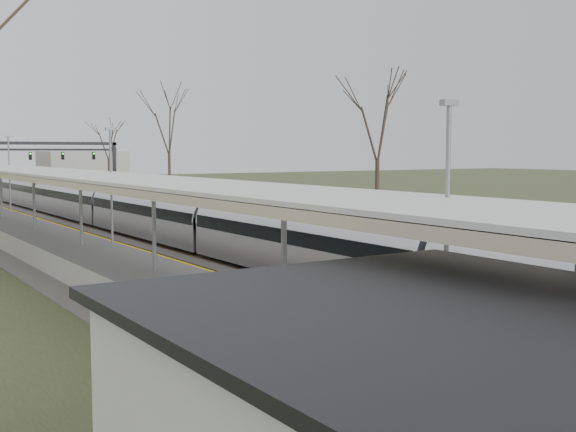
{
  "coord_description": "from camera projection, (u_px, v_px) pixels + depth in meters",
  "views": [
    {
      "loc": [
        -18.29,
        3.59,
        5.04
      ],
      "look_at": [
        0.07,
        31.87,
        2.0
      ],
      "focal_mm": 45.0,
      "sensor_mm": 36.0,
      "label": 1
    }
  ],
  "objects": [
    {
      "name": "track_bed",
      "position": [
        120.0,
        218.0,
        53.45
      ],
      "size": [
        24.0,
        160.0,
        0.22
      ],
      "color": "#474442",
      "rests_on": "ground"
    },
    {
      "name": "platform",
      "position": [
        59.0,
        248.0,
        33.74
      ],
      "size": [
        3.5,
        69.0,
        1.0
      ],
      "primitive_type": "cube",
      "color": "#9E9B93",
      "rests_on": "ground"
    },
    {
      "name": "canopy",
      "position": [
        88.0,
        178.0,
        29.66
      ],
      "size": [
        4.1,
        50.0,
        3.11
      ],
      "color": "slate",
      "rests_on": "platform"
    },
    {
      "name": "signal_gantry",
      "position": [
        23.0,
        152.0,
        78.08
      ],
      "size": [
        21.0,
        0.59,
        6.08
      ],
      "color": "black",
      "rests_on": "ground"
    },
    {
      "name": "tree_east_far",
      "position": [
        378.0,
        118.0,
        49.39
      ],
      "size": [
        5.0,
        5.0,
        10.3
      ],
      "color": "#2D231C",
      "rests_on": "ground"
    },
    {
      "name": "train_near",
      "position": [
        159.0,
        215.0,
        40.29
      ],
      "size": [
        2.62,
        75.21,
        3.05
      ],
      "color": "#AEB1B9",
      "rests_on": "ground"
    },
    {
      "name": "train_far",
      "position": [
        72.0,
        184.0,
        77.84
      ],
      "size": [
        2.62,
        45.21,
        3.05
      ],
      "color": "#AEB1B9",
      "rests_on": "ground"
    },
    {
      "name": "passenger",
      "position": [
        341.0,
        298.0,
        15.86
      ],
      "size": [
        0.48,
        0.65,
        1.64
      ],
      "primitive_type": "imported",
      "rotation": [
        0.0,
        0.0,
        1.73
      ],
      "color": "#382B54",
      "rests_on": "platform"
    }
  ]
}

